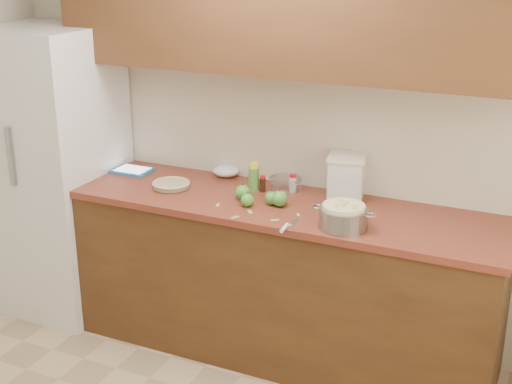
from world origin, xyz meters
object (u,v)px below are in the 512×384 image
at_px(flour_canister, 346,177).
at_px(colander, 343,217).
at_px(tablet, 132,170).
at_px(pie, 171,185).

bearing_deg(flour_canister, colander, -73.52).
bearing_deg(flour_canister, tablet, -175.61).
height_order(pie, colander, colander).
xyz_separation_m(pie, tablet, (-0.38, 0.16, -0.01)).
height_order(colander, flour_canister, flour_canister).
xyz_separation_m(pie, flour_canister, (0.97, 0.26, 0.11)).
bearing_deg(colander, tablet, 167.93).
distance_m(pie, tablet, 0.41).
bearing_deg(colander, pie, 171.88).
relative_size(pie, tablet, 0.95).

